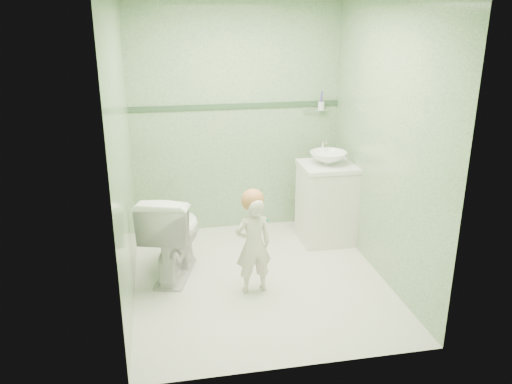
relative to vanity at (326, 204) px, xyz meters
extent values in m
plane|color=silver|center=(-0.84, -0.70, -0.40)|extent=(2.50, 2.50, 0.00)
cube|color=#729D70|center=(-0.84, 0.55, 0.80)|extent=(2.20, 0.04, 2.40)
cube|color=#729D70|center=(-0.84, -1.95, 0.80)|extent=(2.20, 0.04, 2.40)
cube|color=#729D70|center=(-1.94, -0.70, 0.80)|extent=(0.04, 2.50, 2.40)
cube|color=#729D70|center=(0.26, -0.70, 0.80)|extent=(0.04, 2.50, 2.40)
cube|color=#325035|center=(-0.84, 0.54, 0.95)|extent=(2.20, 0.02, 0.05)
cube|color=silver|center=(0.00, 0.00, 0.00)|extent=(0.52, 0.50, 0.80)
cube|color=white|center=(0.00, 0.00, 0.41)|extent=(0.54, 0.52, 0.04)
imported|color=white|center=(0.00, 0.00, 0.49)|extent=(0.37, 0.37, 0.13)
cylinder|color=silver|center=(0.00, 0.20, 0.55)|extent=(0.03, 0.03, 0.18)
cylinder|color=silver|center=(0.00, 0.15, 0.63)|extent=(0.02, 0.12, 0.02)
cylinder|color=silver|center=(0.00, 0.50, 0.88)|extent=(0.26, 0.02, 0.02)
cylinder|color=silver|center=(0.06, 0.48, 0.93)|extent=(0.07, 0.07, 0.09)
cylinder|color=#6A42AD|center=(0.06, 0.47, 1.00)|extent=(0.01, 0.01, 0.17)
cylinder|color=#3A39BA|center=(0.05, 0.47, 1.00)|extent=(0.01, 0.01, 0.17)
cylinder|color=#DB3545|center=(0.07, 0.49, 1.00)|extent=(0.01, 0.01, 0.17)
imported|color=white|center=(-1.58, -0.46, 0.00)|extent=(0.66, 0.89, 0.81)
imported|color=silver|center=(-0.93, -0.89, 0.03)|extent=(0.34, 0.24, 0.86)
sphere|color=#BF7744|center=(-0.93, -0.86, 0.42)|extent=(0.19, 0.19, 0.19)
cylinder|color=#0E7D71|center=(-0.83, -1.01, 0.30)|extent=(0.06, 0.14, 0.06)
cube|color=white|center=(-0.90, -0.96, 0.34)|extent=(0.03, 0.03, 0.02)
camera|label=1|loc=(-1.66, -4.81, 1.91)|focal=36.70mm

